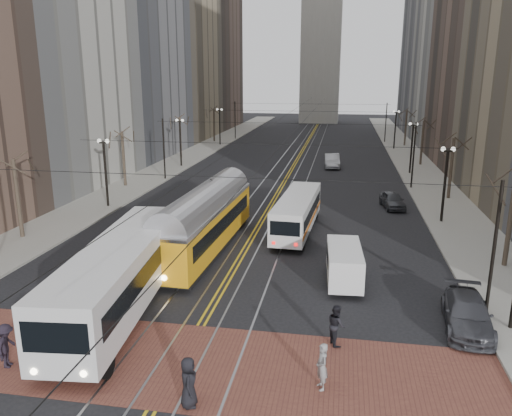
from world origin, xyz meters
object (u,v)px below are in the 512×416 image
at_px(cargo_van, 344,266).
at_px(pedestrian_b, 322,367).
at_px(sedan_silver, 332,161).
at_px(streetcar, 205,226).
at_px(transit_bus, 122,277).
at_px(pedestrian_c, 336,325).
at_px(pedestrian_d, 6,346).
at_px(rear_bus, 297,214).
at_px(sedan_parked, 467,314).
at_px(pedestrian_a, 189,382).
at_px(sedan_grey, 392,200).

relative_size(cargo_van, pedestrian_b, 2.60).
xyz_separation_m(cargo_van, sedan_silver, (-1.60, 35.80, -0.19)).
bearing_deg(sedan_silver, streetcar, -106.94).
height_order(transit_bus, pedestrian_c, transit_bus).
xyz_separation_m(cargo_van, pedestrian_d, (-12.81, -10.42, -0.11)).
xyz_separation_m(rear_bus, sedan_parked, (8.84, -12.92, -0.62)).
height_order(sedan_parked, pedestrian_c, pedestrian_c).
bearing_deg(pedestrian_a, pedestrian_b, -82.59).
xyz_separation_m(streetcar, pedestrian_c, (8.56, -10.46, -0.74)).
xyz_separation_m(cargo_van, pedestrian_a, (-5.16, -11.50, -0.10)).
xyz_separation_m(cargo_van, sedan_grey, (4.02, 17.00, -0.33)).
distance_m(cargo_van, pedestrian_a, 12.60).
bearing_deg(sedan_silver, pedestrian_b, -93.03).
height_order(sedan_grey, sedan_silver, sedan_silver).
distance_m(rear_bus, pedestrian_b, 18.76).
xyz_separation_m(sedan_parked, pedestrian_d, (-18.26, -6.32, 0.20)).
height_order(streetcar, sedan_parked, streetcar).
bearing_deg(sedan_parked, cargo_van, 148.60).
bearing_deg(sedan_grey, pedestrian_c, -109.73).
distance_m(pedestrian_a, pedestrian_d, 7.73).
relative_size(transit_bus, pedestrian_b, 7.65).
bearing_deg(pedestrian_a, pedestrian_c, -58.55).
relative_size(sedan_parked, pedestrian_b, 2.74).
bearing_deg(pedestrian_d, rear_bus, -38.44).
bearing_deg(sedan_grey, pedestrian_d, -130.87).
relative_size(cargo_van, sedan_silver, 0.92).
distance_m(transit_bus, sedan_parked, 15.99).
distance_m(cargo_van, sedan_grey, 17.47).
relative_size(pedestrian_a, pedestrian_b, 1.02).
distance_m(streetcar, pedestrian_c, 13.54).
distance_m(rear_bus, sedan_grey, 11.05).
bearing_deg(pedestrian_c, sedan_grey, -32.39).
height_order(cargo_van, pedestrian_c, cargo_van).
bearing_deg(sedan_silver, pedestrian_a, -98.41).
xyz_separation_m(cargo_van, pedestrian_c, (-0.29, -6.50, -0.12)).
bearing_deg(pedestrian_a, pedestrian_d, 67.61).
relative_size(sedan_parked, pedestrian_a, 2.67).
bearing_deg(pedestrian_d, pedestrian_c, -84.98).
distance_m(rear_bus, sedan_parked, 15.67).
height_order(pedestrian_c, pedestrian_d, pedestrian_d).
height_order(cargo_van, pedestrian_b, cargo_van).
bearing_deg(rear_bus, sedan_grey, 51.11).
xyz_separation_m(sedan_silver, pedestrian_c, (1.31, -42.30, 0.07)).
xyz_separation_m(rear_bus, pedestrian_a, (-1.77, -20.33, -0.41)).
height_order(streetcar, sedan_grey, streetcar).
height_order(transit_bus, pedestrian_a, transit_bus).
xyz_separation_m(streetcar, pedestrian_d, (-3.96, -14.38, -0.74)).
height_order(streetcar, cargo_van, streetcar).
bearing_deg(pedestrian_b, transit_bus, -136.44).
bearing_deg(cargo_van, pedestrian_c, -95.93).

